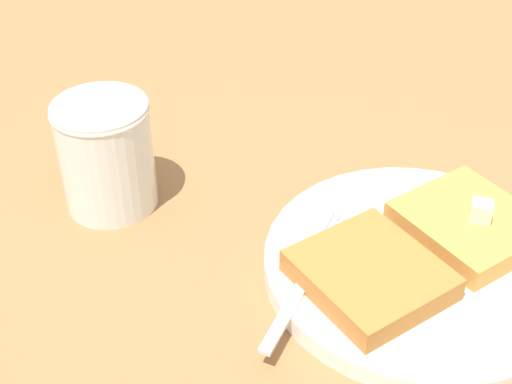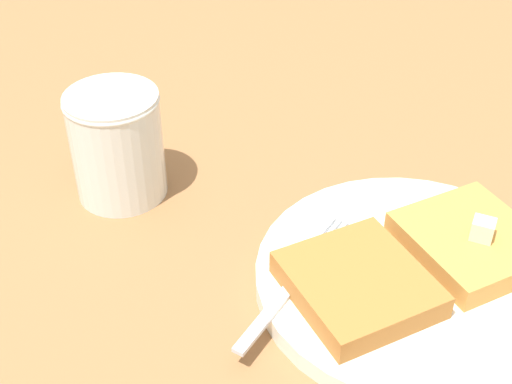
% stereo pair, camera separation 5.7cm
% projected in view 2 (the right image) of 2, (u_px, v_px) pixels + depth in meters
% --- Properties ---
extents(table_surface, '(1.28, 1.28, 0.02)m').
position_uv_depth(table_surface, '(344.00, 246.00, 0.60)').
color(table_surface, '#96653D').
rests_on(table_surface, ground).
extents(plate, '(0.24, 0.24, 0.02)m').
position_uv_depth(plate, '(413.00, 278.00, 0.54)').
color(plate, silver).
rests_on(plate, table_surface).
extents(toast_slice_left, '(0.12, 0.12, 0.02)m').
position_uv_depth(toast_slice_left, '(471.00, 242.00, 0.55)').
color(toast_slice_left, '#CC8D40').
rests_on(toast_slice_left, plate).
extents(toast_slice_middle, '(0.12, 0.12, 0.02)m').
position_uv_depth(toast_slice_middle, '(358.00, 284.00, 0.51)').
color(toast_slice_middle, '#AF6D30').
rests_on(toast_slice_middle, plate).
extents(butter_pat_primary, '(0.02, 0.02, 0.02)m').
position_uv_depth(butter_pat_primary, '(483.00, 229.00, 0.53)').
color(butter_pat_primary, '#F0ECC5').
rests_on(butter_pat_primary, toast_slice_left).
extents(fork, '(0.11, 0.13, 0.00)m').
position_uv_depth(fork, '(303.00, 272.00, 0.53)').
color(fork, silver).
rests_on(fork, plate).
extents(syrup_jar, '(0.08, 0.08, 0.10)m').
position_uv_depth(syrup_jar, '(117.00, 147.00, 0.61)').
color(syrup_jar, '#582809').
rests_on(syrup_jar, table_surface).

